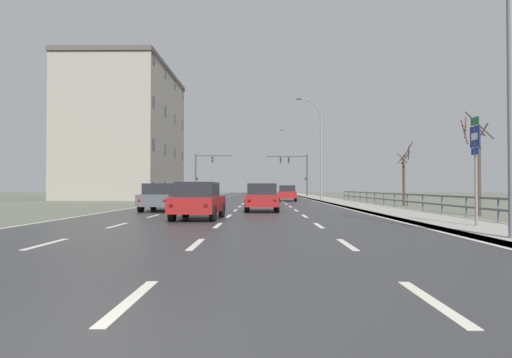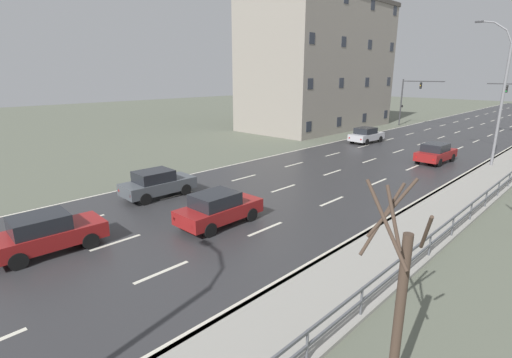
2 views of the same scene
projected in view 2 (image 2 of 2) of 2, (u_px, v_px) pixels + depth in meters
The scene contains 12 objects.
ground_plane at pixel (411, 148), 36.34m from camera, with size 160.00×160.00×0.12m.
road_asphalt_strip at pixel (453, 134), 44.60m from camera, with size 14.00×120.00×0.03m.
guardrail at pixel (417, 252), 13.39m from camera, with size 0.07×38.58×1.00m.
street_lamp_midground at pixel (500, 97), 27.45m from camera, with size 2.64×0.24×10.56m.
traffic_signal_left at pixel (409, 95), 50.11m from camera, with size 5.37×0.36×6.14m.
car_distant at pixel (436, 153), 29.78m from camera, with size 1.99×4.18×1.57m.
car_mid_centre at pixel (157, 183), 21.47m from camera, with size 1.96×4.16×1.57m.
car_near_left at pixel (366, 135), 38.41m from camera, with size 2.02×4.20×1.57m.
car_near_right at pixel (46, 233), 14.77m from camera, with size 1.99×4.18×1.57m.
car_far_left at pixel (218, 208), 17.49m from camera, with size 1.86×4.11×1.57m.
brick_building at pixel (319, 65), 48.03m from camera, with size 10.77×20.53×15.75m.
bare_tree_near at pixel (397, 304), 7.57m from camera, with size 1.23×1.62×4.90m.
Camera 2 is at (14.28, 11.92, 6.80)m, focal length 26.53 mm.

